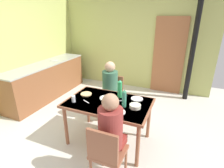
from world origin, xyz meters
TOP-DOWN VIEW (x-y plane):
  - ground_plane at (0.00, 0.00)m, footprint 6.54×6.54m
  - wall_back at (0.00, 2.51)m, footprint 4.37×0.10m
  - wall_left at (-2.08, 0.63)m, footprint 0.10×3.77m
  - door_wooden at (1.05, 2.43)m, footprint 0.80×0.05m
  - stove_pipe_column at (1.59, 2.16)m, footprint 0.12×0.12m
  - kitchen_counter at (-1.75, 0.89)m, footprint 0.61×2.43m
  - dining_table at (0.44, -0.10)m, footprint 1.34×0.85m
  - chair_near_diner at (0.76, -0.87)m, footprint 0.40×0.40m
  - chair_far_diner at (0.18, 0.68)m, footprint 0.40×0.40m
  - person_near_diner at (0.76, -0.74)m, footprint 0.30×0.37m
  - person_far_diner at (0.18, 0.54)m, footprint 0.30×0.37m
  - water_bottle_green_near at (0.72, -0.15)m, footprint 0.07×0.07m
  - water_bottle_green_far at (0.54, 0.13)m, footprint 0.08×0.08m
  - serving_bowl_center at (0.88, -0.12)m, footprint 0.17×0.17m
  - dinner_plate_near_left at (0.36, 0.00)m, footprint 0.22×0.22m
  - dinner_plate_near_right at (0.70, -0.34)m, footprint 0.21×0.21m
  - dinner_plate_far_center at (0.83, 0.18)m, footprint 0.20×0.20m
  - drinking_glass_by_near_diner at (-0.07, -0.32)m, footprint 0.06×0.06m
  - bread_plate_sliced at (-0.03, -0.00)m, footprint 0.19×0.19m
  - cutlery_knife_near at (0.44, -0.24)m, footprint 0.13×0.10m
  - cutlery_fork_near at (0.11, -0.23)m, footprint 0.14×0.08m
  - cutlery_knife_far at (0.59, 0.00)m, footprint 0.14×0.09m

SIDE VIEW (x-z plane):
  - ground_plane at x=0.00m, z-range 0.00..0.00m
  - kitchen_counter at x=-1.75m, z-range 0.00..0.91m
  - chair_near_diner at x=0.76m, z-range 0.06..0.93m
  - chair_far_diner at x=0.18m, z-range 0.06..0.93m
  - dining_table at x=0.44m, z-range 0.29..1.04m
  - cutlery_knife_near at x=0.44m, z-range 0.75..0.75m
  - cutlery_fork_near at x=0.11m, z-range 0.75..0.75m
  - cutlery_knife_far at x=0.59m, z-range 0.75..0.75m
  - dinner_plate_near_left at x=0.36m, z-range 0.75..0.76m
  - dinner_plate_near_right at x=0.70m, z-range 0.75..0.76m
  - dinner_plate_far_center at x=0.83m, z-range 0.75..0.76m
  - bread_plate_sliced at x=-0.03m, z-range 0.75..0.77m
  - serving_bowl_center at x=0.88m, z-range 0.75..0.80m
  - person_near_diner at x=0.76m, z-range 0.40..1.17m
  - person_far_diner at x=0.18m, z-range 0.40..1.17m
  - drinking_glass_by_near_diner at x=-0.07m, z-range 0.75..0.85m
  - water_bottle_green_near at x=0.72m, z-range 0.74..1.02m
  - water_bottle_green_far at x=0.54m, z-range 0.74..1.05m
  - door_wooden at x=1.05m, z-range 0.00..2.00m
  - wall_back at x=0.00m, z-range 0.00..2.86m
  - wall_left at x=-2.08m, z-range 0.00..2.86m
  - stove_pipe_column at x=1.59m, z-range 0.00..2.86m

